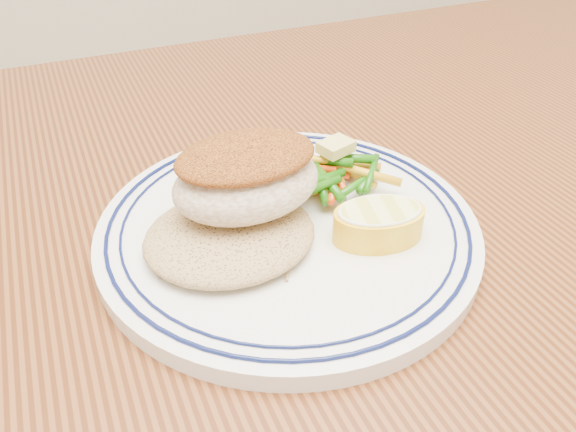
{
  "coord_description": "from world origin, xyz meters",
  "views": [
    {
      "loc": [
        -0.15,
        -0.34,
        1.03
      ],
      "look_at": [
        -0.01,
        -0.02,
        0.77
      ],
      "focal_mm": 35.0,
      "sensor_mm": 36.0,
      "label": 1
    }
  ],
  "objects_px": {
    "fish_fillet": "(246,176)",
    "vegetable_pile": "(325,173)",
    "plate": "(288,227)",
    "rice_pilaf": "(230,232)",
    "dining_table": "(283,303)",
    "lemon_wedge": "(379,222)"
  },
  "relations": [
    {
      "from": "fish_fillet",
      "to": "vegetable_pile",
      "type": "relative_size",
      "value": 1.05
    },
    {
      "from": "plate",
      "to": "vegetable_pile",
      "type": "distance_m",
      "value": 0.06
    },
    {
      "from": "rice_pilaf",
      "to": "fish_fillet",
      "type": "distance_m",
      "value": 0.04
    },
    {
      "from": "dining_table",
      "to": "vegetable_pile",
      "type": "relative_size",
      "value": 13.99
    },
    {
      "from": "fish_fillet",
      "to": "vegetable_pile",
      "type": "height_order",
      "value": "fish_fillet"
    },
    {
      "from": "vegetable_pile",
      "to": "lemon_wedge",
      "type": "xyz_separation_m",
      "value": [
        0.0,
        -0.08,
        0.0
      ]
    },
    {
      "from": "plate",
      "to": "fish_fillet",
      "type": "relative_size",
      "value": 2.64
    },
    {
      "from": "plate",
      "to": "lemon_wedge",
      "type": "distance_m",
      "value": 0.07
    },
    {
      "from": "dining_table",
      "to": "lemon_wedge",
      "type": "distance_m",
      "value": 0.15
    },
    {
      "from": "fish_fillet",
      "to": "lemon_wedge",
      "type": "height_order",
      "value": "fish_fillet"
    },
    {
      "from": "dining_table",
      "to": "plate",
      "type": "relative_size",
      "value": 5.05
    },
    {
      "from": "rice_pilaf",
      "to": "fish_fillet",
      "type": "relative_size",
      "value": 1.13
    },
    {
      "from": "plate",
      "to": "fish_fillet",
      "type": "bearing_deg",
      "value": 170.41
    },
    {
      "from": "dining_table",
      "to": "fish_fillet",
      "type": "bearing_deg",
      "value": -154.16
    },
    {
      "from": "plate",
      "to": "lemon_wedge",
      "type": "xyz_separation_m",
      "value": [
        0.05,
        -0.05,
        0.02
      ]
    },
    {
      "from": "dining_table",
      "to": "lemon_wedge",
      "type": "bearing_deg",
      "value": -55.11
    },
    {
      "from": "dining_table",
      "to": "rice_pilaf",
      "type": "height_order",
      "value": "rice_pilaf"
    },
    {
      "from": "vegetable_pile",
      "to": "lemon_wedge",
      "type": "relative_size",
      "value": 1.4
    },
    {
      "from": "rice_pilaf",
      "to": "vegetable_pile",
      "type": "bearing_deg",
      "value": 22.89
    },
    {
      "from": "plate",
      "to": "vegetable_pile",
      "type": "relative_size",
      "value": 2.77
    },
    {
      "from": "rice_pilaf",
      "to": "fish_fillet",
      "type": "height_order",
      "value": "fish_fillet"
    },
    {
      "from": "vegetable_pile",
      "to": "lemon_wedge",
      "type": "bearing_deg",
      "value": -86.62
    }
  ]
}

